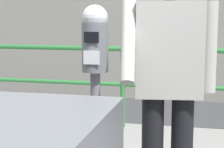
# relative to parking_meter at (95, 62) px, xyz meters

# --- Properties ---
(parking_meter) EXTENTS (0.18, 0.19, 1.46)m
(parking_meter) POSITION_rel_parking_meter_xyz_m (0.00, 0.00, 0.00)
(parking_meter) COLOR slate
(parking_meter) RESTS_ON sidewalk_curb
(pedestrian_at_meter) EXTENTS (0.62, 0.50, 1.70)m
(pedestrian_at_meter) POSITION_rel_parking_meter_xyz_m (0.49, 0.05, -0.09)
(pedestrian_at_meter) COLOR black
(pedestrian_at_meter) RESTS_ON sidewalk_curb
(background_railing) EXTENTS (24.06, 0.06, 1.01)m
(background_railing) POSITION_rel_parking_meter_xyz_m (-0.24, 2.12, -0.34)
(background_railing) COLOR #2D7A38
(background_railing) RESTS_ON sidewalk_curb
(backdrop_wall) EXTENTS (32.00, 0.50, 2.81)m
(backdrop_wall) POSITION_rel_parking_meter_xyz_m (-0.24, 4.71, 0.20)
(backdrop_wall) COLOR gray
(backdrop_wall) RESTS_ON ground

